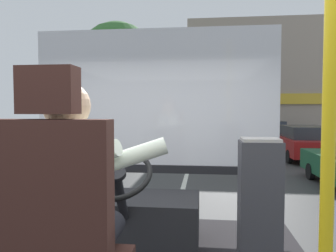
% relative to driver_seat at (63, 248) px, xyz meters
% --- Properties ---
extents(ground, '(18.00, 44.00, 0.06)m').
position_rel_driver_seat_xyz_m(ground, '(0.08, 9.18, -1.39)').
color(ground, '#383838').
extents(driver_seat, '(0.48, 0.48, 1.28)m').
position_rel_driver_seat_xyz_m(driver_seat, '(0.00, 0.00, 0.00)').
color(driver_seat, black).
rests_on(driver_seat, bus_floor).
extents(bus_driver, '(0.82, 0.57, 0.82)m').
position_rel_driver_seat_xyz_m(bus_driver, '(0.00, 0.10, 0.20)').
color(bus_driver, black).
rests_on(bus_driver, driver_seat).
extents(steering_console, '(1.10, 1.00, 0.83)m').
position_rel_driver_seat_xyz_m(steering_console, '(0.00, 1.30, -0.32)').
color(steering_console, black).
rests_on(steering_console, bus_floor).
extents(handrail_pole, '(0.04, 0.04, 2.30)m').
position_rel_driver_seat_xyz_m(handrail_pole, '(0.99, -0.17, 0.61)').
color(handrail_pole, gold).
rests_on(handrail_pole, bus_floor).
extents(fare_box, '(0.27, 0.23, 0.93)m').
position_rel_driver_seat_xyz_m(fare_box, '(0.96, 0.88, -0.07)').
color(fare_box, '#333338').
rests_on(fare_box, bus_floor).
extents(windshield_panel, '(2.50, 0.08, 1.48)m').
position_rel_driver_seat_xyz_m(windshield_panel, '(0.08, 2.00, 0.51)').
color(windshield_panel, silver).
extents(street_tree, '(3.38, 3.38, 5.60)m').
position_rel_driver_seat_xyz_m(street_tree, '(-3.04, 11.95, 2.52)').
color(street_tree, '#4C3828').
rests_on(street_tree, ground).
extents(shop_building, '(11.56, 5.39, 7.23)m').
position_rel_driver_seat_xyz_m(shop_building, '(5.38, 20.20, 2.25)').
color(shop_building, gray).
rests_on(shop_building, ground).
extents(parked_car_red, '(1.90, 4.18, 1.31)m').
position_rel_driver_seat_xyz_m(parked_car_red, '(4.56, 11.95, -0.69)').
color(parked_car_red, maroon).
rests_on(parked_car_red, ground).
extents(parked_car_blue, '(1.83, 4.50, 1.33)m').
position_rel_driver_seat_xyz_m(parked_car_blue, '(4.17, 17.45, -0.68)').
color(parked_car_blue, navy).
rests_on(parked_car_blue, ground).
extents(parked_car_charcoal, '(2.00, 4.03, 1.30)m').
position_rel_driver_seat_xyz_m(parked_car_charcoal, '(4.41, 22.47, -0.69)').
color(parked_car_charcoal, '#474C51').
rests_on(parked_car_charcoal, ground).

